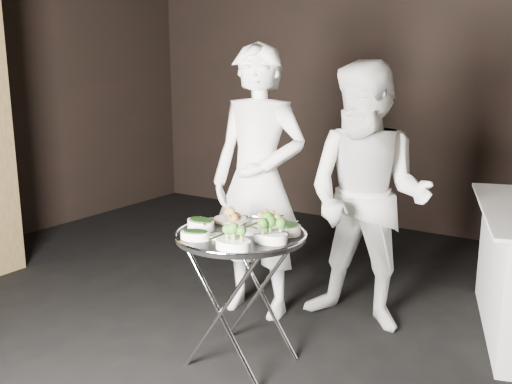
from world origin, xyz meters
The scene contains 15 objects.
wall_back centered at (0.00, 3.52, 1.50)m, with size 6.00×0.05×3.00m, color black.
tray_stand centered at (0.17, 0.40, 0.41)m, with size 0.50×0.43×0.74m.
serving_tray centered at (0.17, 0.40, 0.74)m, with size 0.71×0.71×0.04m.
potato_plate_a centered at (-0.02, 0.57, 0.78)m, with size 0.19×0.19×0.07m.
potato_plate_b centered at (0.21, 0.62, 0.78)m, with size 0.18×0.18×0.07m.
greens_bowl centered at (0.39, 0.52, 0.79)m, with size 0.13×0.13×0.08m.
asparagus_plate_a centered at (0.18, 0.42, 0.77)m, with size 0.18×0.11×0.04m.
asparagus_plate_b centered at (0.14, 0.27, 0.77)m, with size 0.16×0.09×0.03m.
spinach_bowl_a centered at (-0.06, 0.35, 0.79)m, with size 0.19×0.14×0.07m.
spinach_bowl_b centered at (0.04, 0.18, 0.78)m, with size 0.18×0.14×0.06m.
broccoli_bowl_a centered at (0.38, 0.36, 0.79)m, with size 0.20×0.15×0.08m.
broccoli_bowl_b centered at (0.29, 0.16, 0.79)m, with size 0.19×0.14×0.08m.
serving_utensils centered at (0.19, 0.47, 0.80)m, with size 0.58×0.41×0.01m.
waiter_left centered at (-0.13, 1.04, 0.88)m, with size 0.65×0.42×1.77m, color white.
waiter_right centered at (0.55, 1.23, 0.83)m, with size 0.81×0.63×1.66m, color white.
Camera 1 is at (1.82, -2.00, 1.63)m, focal length 40.00 mm.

